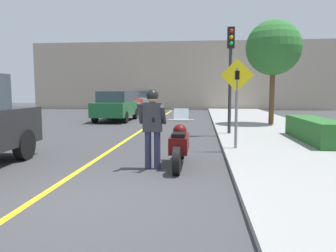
{
  "coord_description": "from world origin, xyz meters",
  "views": [
    {
      "loc": [
        1.98,
        -4.79,
        1.7
      ],
      "look_at": [
        1.22,
        2.72,
        0.89
      ],
      "focal_mm": 35.0,
      "sensor_mm": 36.0,
      "label": 1
    }
  ],
  "objects_px": {
    "motorcycle": "(179,144)",
    "traffic_light": "(230,60)",
    "person_biker": "(152,120)",
    "crossing_sign": "(237,95)",
    "parked_car_green": "(116,106)",
    "street_tree": "(273,48)",
    "parked_car_white": "(146,100)",
    "parked_car_red": "(126,102)"
  },
  "relations": [
    {
      "from": "crossing_sign",
      "to": "parked_car_white",
      "type": "relative_size",
      "value": 0.59
    },
    {
      "from": "street_tree",
      "to": "motorcycle",
      "type": "bearing_deg",
      "value": -113.56
    },
    {
      "from": "parked_car_red",
      "to": "person_biker",
      "type": "bearing_deg",
      "value": -75.15
    },
    {
      "from": "parked_car_green",
      "to": "parked_car_red",
      "type": "xyz_separation_m",
      "value": [
        -0.86,
        6.26,
        0.0
      ]
    },
    {
      "from": "traffic_light",
      "to": "parked_car_green",
      "type": "relative_size",
      "value": 0.93
    },
    {
      "from": "motorcycle",
      "to": "traffic_light",
      "type": "xyz_separation_m",
      "value": [
        1.54,
        5.11,
        2.33
      ]
    },
    {
      "from": "person_biker",
      "to": "parked_car_red",
      "type": "xyz_separation_m",
      "value": [
        -4.65,
        17.52,
        -0.21
      ]
    },
    {
      "from": "street_tree",
      "to": "parked_car_white",
      "type": "relative_size",
      "value": 1.17
    },
    {
      "from": "person_biker",
      "to": "parked_car_green",
      "type": "relative_size",
      "value": 0.41
    },
    {
      "from": "person_biker",
      "to": "crossing_sign",
      "type": "bearing_deg",
      "value": 47.89
    },
    {
      "from": "motorcycle",
      "to": "parked_car_white",
      "type": "distance_m",
      "value": 23.75
    },
    {
      "from": "parked_car_green",
      "to": "parked_car_white",
      "type": "xyz_separation_m",
      "value": [
        -0.38,
        12.39,
        0.0
      ]
    },
    {
      "from": "crossing_sign",
      "to": "parked_car_white",
      "type": "distance_m",
      "value": 22.31
    },
    {
      "from": "traffic_light",
      "to": "street_tree",
      "type": "height_order",
      "value": "street_tree"
    },
    {
      "from": "person_biker",
      "to": "street_tree",
      "type": "height_order",
      "value": "street_tree"
    },
    {
      "from": "street_tree",
      "to": "parked_car_green",
      "type": "relative_size",
      "value": 1.17
    },
    {
      "from": "traffic_light",
      "to": "parked_car_green",
      "type": "distance_m",
      "value": 8.47
    },
    {
      "from": "street_tree",
      "to": "parked_car_white",
      "type": "bearing_deg",
      "value": 120.61
    },
    {
      "from": "crossing_sign",
      "to": "street_tree",
      "type": "bearing_deg",
      "value": 71.06
    },
    {
      "from": "traffic_light",
      "to": "parked_car_white",
      "type": "bearing_deg",
      "value": 109.06
    },
    {
      "from": "parked_car_red",
      "to": "street_tree",
      "type": "bearing_deg",
      "value": -42.75
    },
    {
      "from": "parked_car_white",
      "to": "street_tree",
      "type": "bearing_deg",
      "value": -59.39
    },
    {
      "from": "person_biker",
      "to": "parked_car_green",
      "type": "xyz_separation_m",
      "value": [
        -3.79,
        11.26,
        -0.21
      ]
    },
    {
      "from": "traffic_light",
      "to": "parked_car_red",
      "type": "xyz_separation_m",
      "value": [
        -6.74,
        12.03,
        -1.96
      ]
    },
    {
      "from": "street_tree",
      "to": "crossing_sign",
      "type": "bearing_deg",
      "value": -108.94
    },
    {
      "from": "traffic_light",
      "to": "parked_car_green",
      "type": "xyz_separation_m",
      "value": [
        -5.89,
        5.77,
        -1.96
      ]
    },
    {
      "from": "traffic_light",
      "to": "parked_car_red",
      "type": "bearing_deg",
      "value": 119.27
    },
    {
      "from": "parked_car_green",
      "to": "parked_car_white",
      "type": "height_order",
      "value": "same"
    },
    {
      "from": "parked_car_green",
      "to": "parked_car_white",
      "type": "relative_size",
      "value": 1.0
    },
    {
      "from": "person_biker",
      "to": "traffic_light",
      "type": "bearing_deg",
      "value": 69.08
    },
    {
      "from": "traffic_light",
      "to": "person_biker",
      "type": "bearing_deg",
      "value": -110.92
    },
    {
      "from": "motorcycle",
      "to": "parked_car_red",
      "type": "xyz_separation_m",
      "value": [
        -5.2,
        17.14,
        0.36
      ]
    },
    {
      "from": "motorcycle",
      "to": "crossing_sign",
      "type": "bearing_deg",
      "value": 51.83
    },
    {
      "from": "street_tree",
      "to": "traffic_light",
      "type": "bearing_deg",
      "value": -121.95
    },
    {
      "from": "motorcycle",
      "to": "parked_car_green",
      "type": "relative_size",
      "value": 0.52
    },
    {
      "from": "street_tree",
      "to": "parked_car_red",
      "type": "relative_size",
      "value": 1.17
    },
    {
      "from": "person_biker",
      "to": "parked_car_green",
      "type": "distance_m",
      "value": 11.88
    },
    {
      "from": "motorcycle",
      "to": "traffic_light",
      "type": "height_order",
      "value": "traffic_light"
    },
    {
      "from": "parked_car_white",
      "to": "crossing_sign",
      "type": "bearing_deg",
      "value": -73.9
    },
    {
      "from": "parked_car_green",
      "to": "parked_car_red",
      "type": "bearing_deg",
      "value": 97.78
    },
    {
      "from": "crossing_sign",
      "to": "parked_car_red",
      "type": "height_order",
      "value": "crossing_sign"
    },
    {
      "from": "person_biker",
      "to": "street_tree",
      "type": "bearing_deg",
      "value": 64.4
    }
  ]
}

